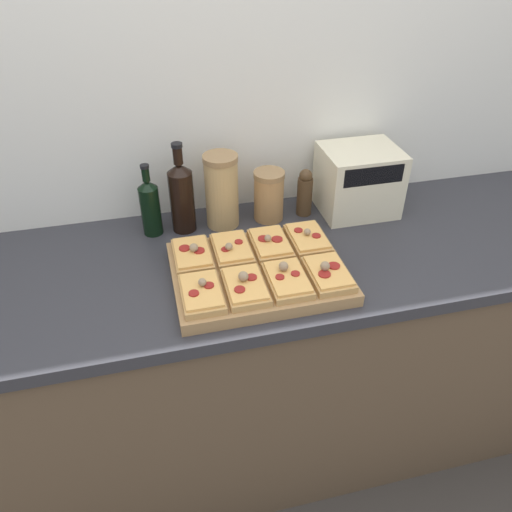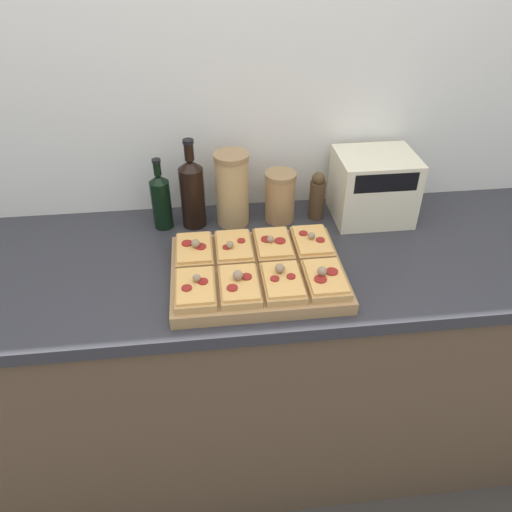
# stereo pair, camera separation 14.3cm
# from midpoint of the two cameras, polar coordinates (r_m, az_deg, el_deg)

# --- Properties ---
(wall_back) EXTENTS (6.00, 0.06, 2.50)m
(wall_back) POSITION_cam_midpoint_polar(r_m,az_deg,el_deg) (1.68, -0.04, 16.13)
(wall_back) COLOR silver
(wall_back) RESTS_ON ground_plane
(kitchen_counter) EXTENTS (2.63, 0.67, 0.92)m
(kitchen_counter) POSITION_cam_midpoint_polar(r_m,az_deg,el_deg) (1.83, 1.28, -11.96)
(kitchen_counter) COLOR brown
(kitchen_counter) RESTS_ON ground_plane
(cutting_board) EXTENTS (0.49, 0.37, 0.04)m
(cutting_board) POSITION_cam_midpoint_polar(r_m,az_deg,el_deg) (1.43, 3.00, -2.06)
(cutting_board) COLOR #A37A4C
(cutting_board) RESTS_ON kitchen_counter
(pizza_slice_back_left) EXTENTS (0.11, 0.17, 0.05)m
(pizza_slice_back_left) POSITION_cam_midpoint_polar(r_m,az_deg,el_deg) (1.46, -4.31, 0.60)
(pizza_slice_back_left) COLOR tan
(pizza_slice_back_left) RESTS_ON cutting_board
(pizza_slice_back_midleft) EXTENTS (0.11, 0.17, 0.05)m
(pizza_slice_back_midleft) POSITION_cam_midpoint_polar(r_m,az_deg,el_deg) (1.47, 0.23, 0.88)
(pizza_slice_back_midleft) COLOR tan
(pizza_slice_back_midleft) RESTS_ON cutting_board
(pizza_slice_back_midright) EXTENTS (0.11, 0.17, 0.05)m
(pizza_slice_back_midright) POSITION_cam_midpoint_polar(r_m,az_deg,el_deg) (1.49, 4.73, 1.19)
(pizza_slice_back_midright) COLOR tan
(pizza_slice_back_midright) RESTS_ON cutting_board
(pizza_slice_back_right) EXTENTS (0.11, 0.17, 0.05)m
(pizza_slice_back_right) POSITION_cam_midpoint_polar(r_m,az_deg,el_deg) (1.51, 9.10, 1.47)
(pizza_slice_back_right) COLOR tan
(pizza_slice_back_right) RESTS_ON cutting_board
(pizza_slice_front_left) EXTENTS (0.11, 0.17, 0.05)m
(pizza_slice_front_left) POSITION_cam_midpoint_polar(r_m,az_deg,el_deg) (1.32, -3.89, -3.83)
(pizza_slice_front_left) COLOR tan
(pizza_slice_front_left) RESTS_ON cutting_board
(pizza_slice_front_midleft) EXTENTS (0.11, 0.17, 0.06)m
(pizza_slice_front_midleft) POSITION_cam_midpoint_polar(r_m,az_deg,el_deg) (1.33, 1.15, -3.44)
(pizza_slice_front_midleft) COLOR tan
(pizza_slice_front_midleft) RESTS_ON cutting_board
(pizza_slice_front_midright) EXTENTS (0.11, 0.17, 0.05)m
(pizza_slice_front_midright) POSITION_cam_midpoint_polar(r_m,az_deg,el_deg) (1.35, 6.09, -3.04)
(pizza_slice_front_midright) COLOR tan
(pizza_slice_front_midright) RESTS_ON cutting_board
(pizza_slice_front_right) EXTENTS (0.11, 0.17, 0.05)m
(pizza_slice_front_right) POSITION_cam_midpoint_polar(r_m,az_deg,el_deg) (1.37, 10.88, -2.68)
(pizza_slice_front_right) COLOR tan
(pizza_slice_front_right) RESTS_ON cutting_board
(olive_oil_bottle) EXTENTS (0.06, 0.06, 0.24)m
(olive_oil_bottle) POSITION_cam_midpoint_polar(r_m,az_deg,el_deg) (1.63, -8.34, 6.28)
(olive_oil_bottle) COLOR black
(olive_oil_bottle) RESTS_ON kitchen_counter
(wine_bottle) EXTENTS (0.08, 0.08, 0.30)m
(wine_bottle) POSITION_cam_midpoint_polar(r_m,az_deg,el_deg) (1.62, -4.79, 7.27)
(wine_bottle) COLOR black
(wine_bottle) RESTS_ON kitchen_counter
(grain_jar_tall) EXTENTS (0.11, 0.11, 0.25)m
(grain_jar_tall) POSITION_cam_midpoint_polar(r_m,az_deg,el_deg) (1.62, -0.21, 7.58)
(grain_jar_tall) COLOR tan
(grain_jar_tall) RESTS_ON kitchen_counter
(grain_jar_short) EXTENTS (0.10, 0.10, 0.17)m
(grain_jar_short) POSITION_cam_midpoint_polar(r_m,az_deg,el_deg) (1.66, 5.24, 6.71)
(grain_jar_short) COLOR #AD7F4C
(grain_jar_short) RESTS_ON kitchen_counter
(pepper_mill) EXTENTS (0.05, 0.05, 0.17)m
(pepper_mill) POSITION_cam_midpoint_polar(r_m,az_deg,el_deg) (1.69, 9.42, 6.73)
(pepper_mill) COLOR #47331E
(pepper_mill) RESTS_ON kitchen_counter
(toaster_oven) EXTENTS (0.28, 0.21, 0.22)m
(toaster_oven) POSITION_cam_midpoint_polar(r_m,az_deg,el_deg) (1.73, 15.59, 7.58)
(toaster_oven) COLOR beige
(toaster_oven) RESTS_ON kitchen_counter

